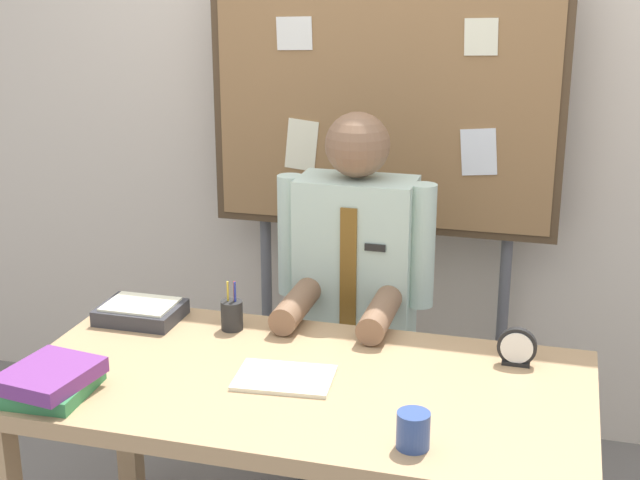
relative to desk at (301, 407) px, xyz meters
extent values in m
cube|color=beige|center=(0.00, 1.29, 0.69)|extent=(6.40, 0.08, 2.70)
cube|color=tan|center=(0.00, 0.00, 0.06)|extent=(1.62, 0.83, 0.05)
cube|color=tan|center=(-0.75, 0.35, -0.31)|extent=(0.07, 0.07, 0.70)
cube|color=tan|center=(0.75, 0.35, -0.31)|extent=(0.07, 0.07, 0.70)
cube|color=#2D2D33|center=(0.00, 0.67, -0.44)|extent=(0.34, 0.30, 0.44)
cube|color=#B2CCBC|center=(0.00, 0.67, 0.15)|extent=(0.40, 0.22, 0.73)
sphere|color=brown|center=(0.00, 0.67, 0.63)|extent=(0.22, 0.22, 0.22)
cylinder|color=#B2CCBC|center=(-0.23, 0.65, 0.30)|extent=(0.09, 0.09, 0.43)
cylinder|color=#B2CCBC|center=(0.23, 0.65, 0.30)|extent=(0.09, 0.09, 0.43)
cylinder|color=brown|center=(-0.14, 0.41, 0.14)|extent=(0.09, 0.30, 0.09)
cylinder|color=brown|center=(0.14, 0.41, 0.14)|extent=(0.09, 0.30, 0.09)
cube|color=brown|center=(0.00, 0.55, 0.20)|extent=(0.06, 0.01, 0.48)
cube|color=black|center=(0.09, 0.55, 0.31)|extent=(0.07, 0.01, 0.02)
cube|color=#4C3823|center=(0.00, 1.09, 0.72)|extent=(1.33, 0.05, 1.01)
cube|color=olive|center=(0.00, 1.07, 0.72)|extent=(1.27, 0.04, 0.95)
cylinder|color=#59595E|center=(-0.48, 1.12, -0.21)|extent=(0.04, 0.04, 0.90)
cylinder|color=#59595E|center=(0.48, 1.12, -0.21)|extent=(0.04, 0.04, 0.90)
cube|color=white|center=(-0.33, 1.05, 0.95)|extent=(0.14, 0.00, 0.13)
cube|color=white|center=(0.36, 1.05, 0.55)|extent=(0.14, 0.00, 0.18)
cube|color=#F4EFCC|center=(-0.31, 1.05, 0.54)|extent=(0.14, 0.00, 0.20)
cube|color=#F4EFCC|center=(0.35, 1.05, 0.96)|extent=(0.12, 0.00, 0.13)
cube|color=#337F47|center=(-0.63, -0.27, 0.11)|extent=(0.22, 0.25, 0.04)
cube|color=#72337F|center=(-0.62, -0.28, 0.15)|extent=(0.24, 0.27, 0.04)
cube|color=#F4EFCC|center=(-0.04, -0.02, 0.09)|extent=(0.29, 0.22, 0.01)
cylinder|color=black|center=(0.58, 0.26, 0.15)|extent=(0.11, 0.02, 0.11)
cylinder|color=white|center=(0.58, 0.24, 0.15)|extent=(0.09, 0.00, 0.09)
cube|color=black|center=(0.58, 0.26, 0.09)|extent=(0.08, 0.04, 0.01)
cylinder|color=#334C8C|center=(0.37, -0.28, 0.13)|extent=(0.08, 0.08, 0.09)
cylinder|color=#262626|center=(-0.31, 0.28, 0.14)|extent=(0.07, 0.07, 0.09)
cylinder|color=#263399|center=(-0.30, 0.28, 0.18)|extent=(0.01, 0.01, 0.15)
cylinder|color=maroon|center=(-0.31, 0.29, 0.18)|extent=(0.01, 0.01, 0.15)
cylinder|color=gold|center=(-0.33, 0.28, 0.18)|extent=(0.01, 0.01, 0.15)
cube|color=#333338|center=(-0.63, 0.27, 0.11)|extent=(0.26, 0.20, 0.05)
cube|color=#F4EFCC|center=(-0.63, 0.27, 0.14)|extent=(0.22, 0.17, 0.01)
camera|label=1|loc=(0.67, -2.21, 1.23)|focal=50.54mm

